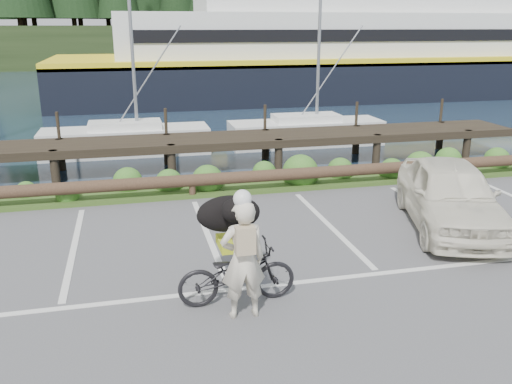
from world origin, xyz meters
TOP-DOWN VIEW (x-y plane):
  - ground at (0.00, 0.00)m, footprint 72.00×72.00m
  - harbor_backdrop at (0.39, 78.47)m, footprint 170.00×160.00m
  - vegetation_strip at (0.00, 5.30)m, footprint 34.00×1.60m
  - log_rail at (0.00, 4.60)m, footprint 32.00×0.30m
  - bicycle at (0.03, -0.80)m, footprint 1.82×0.66m
  - cyclist at (0.04, -1.22)m, footprint 0.66×0.44m
  - dog at (0.02, -0.22)m, footprint 0.51×1.02m
  - parked_car at (5.01, 1.38)m, footprint 2.85×4.47m

SIDE VIEW (x-z plane):
  - harbor_backdrop at x=0.39m, z-range -15.00..15.00m
  - ground at x=0.00m, z-range 0.00..0.00m
  - log_rail at x=0.00m, z-range -0.30..0.30m
  - vegetation_strip at x=0.00m, z-range 0.00..0.10m
  - bicycle at x=0.03m, z-range 0.00..0.95m
  - parked_car at x=5.01m, z-range 0.00..1.42m
  - cyclist at x=0.04m, z-range 0.00..1.78m
  - dog at x=0.02m, z-range 0.95..1.54m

